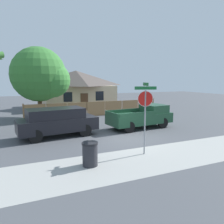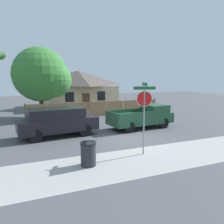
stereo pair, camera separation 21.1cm
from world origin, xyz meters
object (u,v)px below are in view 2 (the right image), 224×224
Objects in this scene: oak_tree at (43,76)px; red_suv at (57,121)px; trash_bin at (88,154)px; orange_pickup at (143,117)px; house at (78,88)px; stop_sign at (144,106)px.

oak_tree reaches higher than red_suv.
orange_pickup is at bearing 42.79° from trash_bin.
oak_tree is 6.44× the size of trash_bin.
house is 14.45m from orange_pickup.
stop_sign reaches higher than orange_pickup.
trash_bin is at bearing -142.45° from orange_pickup.
oak_tree is 10.16m from orange_pickup.
red_suv is at bearing 94.44° from trash_bin.
stop_sign is 3.46m from trash_bin.
oak_tree is (-5.04, -6.98, 1.50)m from house.
stop_sign is (3.30, -5.06, 1.39)m from red_suv.
trash_bin is at bearing -155.24° from stop_sign.
stop_sign is 3.41× the size of trash_bin.
stop_sign is (3.35, -12.40, -1.56)m from oak_tree.
trash_bin is at bearing -90.81° from red_suv.
house is 8.74m from oak_tree.
house is 19.46m from stop_sign.
stop_sign reaches higher than red_suv.
oak_tree is at bearing 85.15° from red_suv.
oak_tree is at bearing -125.83° from house.
oak_tree is 7.92m from red_suv.
orange_pickup is 6.08m from stop_sign.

